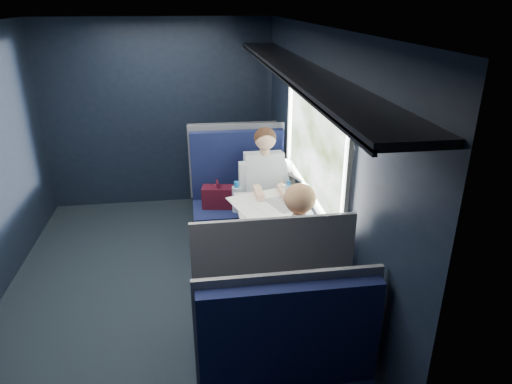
{
  "coord_description": "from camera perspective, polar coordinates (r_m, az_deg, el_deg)",
  "views": [
    {
      "loc": [
        0.38,
        -3.58,
        2.49
      ],
      "look_at": [
        0.9,
        0.0,
        0.95
      ],
      "focal_mm": 32.0,
      "sensor_mm": 36.0,
      "label": 1
    }
  ],
  "objects": [
    {
      "name": "laptop",
      "position": [
        4.17,
        4.57,
        -0.7
      ],
      "size": [
        0.37,
        0.42,
        0.26
      ],
      "color": "silver",
      "rests_on": "table"
    },
    {
      "name": "room_shell",
      "position": [
        3.73,
        -13.53,
        6.7
      ],
      "size": [
        3.0,
        4.4,
        2.4
      ],
      "color": "black",
      "rests_on": "ground"
    },
    {
      "name": "cup",
      "position": [
        4.43,
        3.64,
        0.34
      ],
      "size": [
        0.07,
        0.07,
        0.09
      ],
      "primitive_type": "cylinder",
      "color": "white",
      "rests_on": "table"
    },
    {
      "name": "woman",
      "position": [
        3.44,
        5.03,
        -7.8
      ],
      "size": [
        0.53,
        0.56,
        1.32
      ],
      "color": "black",
      "rests_on": "ground"
    },
    {
      "name": "ground",
      "position": [
        4.38,
        -12.02,
        -12.25
      ],
      "size": [
        2.8,
        4.2,
        0.01
      ],
      "primitive_type": "cube",
      "color": "black"
    },
    {
      "name": "man",
      "position": [
        4.68,
        1.2,
        0.85
      ],
      "size": [
        0.53,
        0.56,
        1.32
      ],
      "color": "black",
      "rests_on": "ground"
    },
    {
      "name": "seat_row_front",
      "position": [
        5.78,
        -3.04,
        1.95
      ],
      "size": [
        1.04,
        0.51,
        1.16
      ],
      "color": "black",
      "rests_on": "ground"
    },
    {
      "name": "table",
      "position": [
        4.07,
        1.85,
        -3.61
      ],
      "size": [
        0.62,
        1.0,
        0.74
      ],
      "color": "#54565E",
      "rests_on": "ground"
    },
    {
      "name": "papers",
      "position": [
        4.09,
        2.33,
        -2.22
      ],
      "size": [
        0.83,
        1.01,
        0.01
      ],
      "primitive_type": "cube",
      "rotation": [
        0.0,
        0.0,
        0.31
      ],
      "color": "white",
      "rests_on": "table"
    },
    {
      "name": "seat_bay_far",
      "position": [
        3.44,
        1.3,
        -14.06
      ],
      "size": [
        1.04,
        0.62,
        1.26
      ],
      "color": "black",
      "rests_on": "ground"
    },
    {
      "name": "bottle_small",
      "position": [
        4.22,
        4.07,
        -0.1
      ],
      "size": [
        0.06,
        0.06,
        0.21
      ],
      "color": "silver",
      "rests_on": "table"
    },
    {
      "name": "seat_bay_near",
      "position": [
        4.93,
        -2.13,
        -1.76
      ],
      "size": [
        1.04,
        0.62,
        1.26
      ],
      "color": "black",
      "rests_on": "ground"
    }
  ]
}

